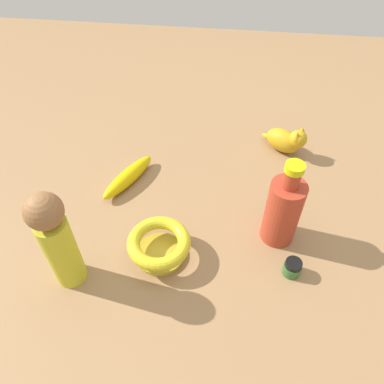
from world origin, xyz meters
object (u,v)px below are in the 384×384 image
(banana, at_px, (128,177))
(person_figure_adult, at_px, (57,240))
(bottle_tall, at_px, (283,210))
(cat_figurine, at_px, (286,140))
(bowl, at_px, (159,245))
(nail_polish_jar, at_px, (292,268))

(banana, relative_size, person_figure_adult, 0.75)
(bottle_tall, xyz_separation_m, cat_figurine, (0.30, -0.03, -0.05))
(person_figure_adult, bearing_deg, bowl, -67.42)
(banana, height_order, nail_polish_jar, same)
(bottle_tall, bearing_deg, banana, 71.57)
(nail_polish_jar, bearing_deg, person_figure_adult, 97.86)
(person_figure_adult, bearing_deg, nail_polish_jar, -82.14)
(bowl, xyz_separation_m, cat_figurine, (0.38, -0.28, 0.00))
(banana, xyz_separation_m, bowl, (-0.21, -0.12, 0.02))
(bowl, height_order, nail_polish_jar, bowl)
(bottle_tall, height_order, cat_figurine, bottle_tall)
(bowl, distance_m, cat_figurine, 0.48)
(person_figure_adult, xyz_separation_m, nail_polish_jar, (0.06, -0.45, -0.11))
(banana, bearing_deg, bottle_tall, 98.55)
(cat_figurine, bearing_deg, bowl, 143.52)
(banana, height_order, person_figure_adult, person_figure_adult)
(bottle_tall, relative_size, person_figure_adult, 0.90)
(banana, distance_m, bowl, 0.24)
(bowl, height_order, cat_figurine, cat_figurine)
(nail_polish_jar, bearing_deg, cat_figurine, -0.52)
(nail_polish_jar, bearing_deg, bowl, 88.12)
(banana, bearing_deg, bowl, 56.81)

